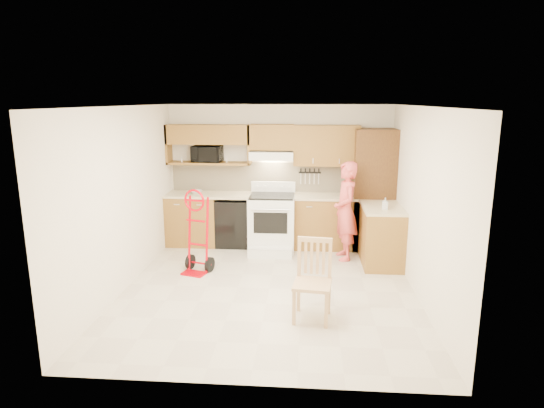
# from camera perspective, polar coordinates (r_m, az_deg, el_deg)

# --- Properties ---
(floor) EXTENTS (4.00, 4.50, 0.02)m
(floor) POSITION_cam_1_polar(r_m,az_deg,el_deg) (6.56, -0.34, -10.47)
(floor) COLOR beige
(floor) RESTS_ON ground
(ceiling) EXTENTS (4.00, 4.50, 0.02)m
(ceiling) POSITION_cam_1_polar(r_m,az_deg,el_deg) (6.03, -0.37, 12.10)
(ceiling) COLOR white
(ceiling) RESTS_ON ground
(wall_back) EXTENTS (4.00, 0.02, 2.50)m
(wall_back) POSITION_cam_1_polar(r_m,az_deg,el_deg) (8.39, 0.92, 3.67)
(wall_back) COLOR white
(wall_back) RESTS_ON ground
(wall_front) EXTENTS (4.00, 0.02, 2.50)m
(wall_front) POSITION_cam_1_polar(r_m,az_deg,el_deg) (4.01, -3.05, -6.68)
(wall_front) COLOR white
(wall_front) RESTS_ON ground
(wall_left) EXTENTS (0.02, 4.50, 2.50)m
(wall_left) POSITION_cam_1_polar(r_m,az_deg,el_deg) (6.65, -17.90, 0.60)
(wall_left) COLOR white
(wall_left) RESTS_ON ground
(wall_right) EXTENTS (0.02, 4.50, 2.50)m
(wall_right) POSITION_cam_1_polar(r_m,az_deg,el_deg) (6.34, 18.08, 0.01)
(wall_right) COLOR white
(wall_right) RESTS_ON ground
(backsplash) EXTENTS (3.92, 0.03, 0.55)m
(backsplash) POSITION_cam_1_polar(r_m,az_deg,el_deg) (8.37, 0.91, 3.30)
(backsplash) COLOR beige
(backsplash) RESTS_ON wall_back
(lower_cab_left) EXTENTS (0.90, 0.60, 0.90)m
(lower_cab_left) POSITION_cam_1_polar(r_m,az_deg,el_deg) (8.49, -9.73, -1.93)
(lower_cab_left) COLOR brown
(lower_cab_left) RESTS_ON ground
(dishwasher) EXTENTS (0.60, 0.60, 0.85)m
(dishwasher) POSITION_cam_1_polar(r_m,az_deg,el_deg) (8.35, -4.72, -2.21)
(dishwasher) COLOR black
(dishwasher) RESTS_ON ground
(lower_cab_right) EXTENTS (1.14, 0.60, 0.90)m
(lower_cab_right) POSITION_cam_1_polar(r_m,az_deg,el_deg) (8.24, 6.54, -2.27)
(lower_cab_right) COLOR brown
(lower_cab_right) RESTS_ON ground
(countertop_left) EXTENTS (1.50, 0.63, 0.04)m
(countertop_left) POSITION_cam_1_polar(r_m,az_deg,el_deg) (8.32, -7.85, 1.16)
(countertop_left) COLOR beige
(countertop_left) RESTS_ON lower_cab_left
(countertop_right) EXTENTS (1.14, 0.63, 0.04)m
(countertop_right) POSITION_cam_1_polar(r_m,az_deg,el_deg) (8.14, 6.63, 0.93)
(countertop_right) COLOR beige
(countertop_right) RESTS_ON lower_cab_right
(cab_return_right) EXTENTS (0.60, 1.00, 0.90)m
(cab_return_right) POSITION_cam_1_polar(r_m,az_deg,el_deg) (7.56, 13.37, -3.93)
(cab_return_right) COLOR brown
(cab_return_right) RESTS_ON ground
(countertop_return) EXTENTS (0.63, 1.00, 0.04)m
(countertop_return) POSITION_cam_1_polar(r_m,az_deg,el_deg) (7.44, 13.56, -0.46)
(countertop_return) COLOR beige
(countertop_return) RESTS_ON cab_return_right
(pantry_tall) EXTENTS (0.70, 0.60, 2.10)m
(pantry_tall) POSITION_cam_1_polar(r_m,az_deg,el_deg) (8.18, 12.40, 1.71)
(pantry_tall) COLOR brown
(pantry_tall) RESTS_ON ground
(upper_cab_left) EXTENTS (1.50, 0.33, 0.34)m
(upper_cab_left) POSITION_cam_1_polar(r_m,az_deg,el_deg) (8.30, -7.87, 8.53)
(upper_cab_left) COLOR brown
(upper_cab_left) RESTS_ON wall_back
(upper_shelf_mw) EXTENTS (1.50, 0.33, 0.04)m
(upper_shelf_mw) POSITION_cam_1_polar(r_m,az_deg,el_deg) (8.35, -7.77, 5.04)
(upper_shelf_mw) COLOR brown
(upper_shelf_mw) RESTS_ON wall_back
(upper_cab_center) EXTENTS (0.76, 0.33, 0.44)m
(upper_cab_center) POSITION_cam_1_polar(r_m,az_deg,el_deg) (8.14, 0.01, 8.28)
(upper_cab_center) COLOR brown
(upper_cab_center) RESTS_ON wall_back
(upper_cab_right) EXTENTS (1.14, 0.33, 0.70)m
(upper_cab_right) POSITION_cam_1_polar(r_m,az_deg,el_deg) (8.14, 6.75, 7.20)
(upper_cab_right) COLOR brown
(upper_cab_right) RESTS_ON wall_back
(range_hood) EXTENTS (0.76, 0.46, 0.14)m
(range_hood) POSITION_cam_1_polar(r_m,az_deg,el_deg) (8.11, -0.02, 6.06)
(range_hood) COLOR white
(range_hood) RESTS_ON wall_back
(knife_strip) EXTENTS (0.40, 0.05, 0.29)m
(knife_strip) POSITION_cam_1_polar(r_m,az_deg,el_deg) (8.32, 4.69, 3.48)
(knife_strip) COLOR black
(knife_strip) RESTS_ON backsplash
(microwave) EXTENTS (0.54, 0.39, 0.29)m
(microwave) POSITION_cam_1_polar(r_m,az_deg,el_deg) (8.34, -8.02, 6.16)
(microwave) COLOR black
(microwave) RESTS_ON upper_shelf_mw
(range) EXTENTS (0.78, 1.03, 1.16)m
(range) POSITION_cam_1_polar(r_m,az_deg,el_deg) (7.96, -0.04, -1.78)
(range) COLOR white
(range) RESTS_ON ground
(person) EXTENTS (0.48, 0.64, 1.62)m
(person) POSITION_cam_1_polar(r_m,az_deg,el_deg) (7.59, 9.08, -0.86)
(person) COLOR #E65150
(person) RESTS_ON ground
(hand_truck) EXTENTS (0.56, 0.54, 1.16)m
(hand_truck) POSITION_cam_1_polar(r_m,az_deg,el_deg) (7.04, -9.42, -3.90)
(hand_truck) COLOR #CA000D
(hand_truck) RESTS_ON ground
(dining_chair) EXTENTS (0.49, 0.52, 0.97)m
(dining_chair) POSITION_cam_1_polar(r_m,az_deg,el_deg) (5.55, 5.02, -9.51)
(dining_chair) COLOR tan
(dining_chair) RESTS_ON ground
(soap_bottle) EXTENTS (0.09, 0.09, 0.18)m
(soap_bottle) POSITION_cam_1_polar(r_m,az_deg,el_deg) (7.25, 13.81, 0.07)
(soap_bottle) COLOR white
(soap_bottle) RESTS_ON countertop_return
(bowl) EXTENTS (0.27, 0.27, 0.05)m
(bowl) POSITION_cam_1_polar(r_m,az_deg,el_deg) (8.36, -9.36, 1.49)
(bowl) COLOR white
(bowl) RESTS_ON countertop_left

